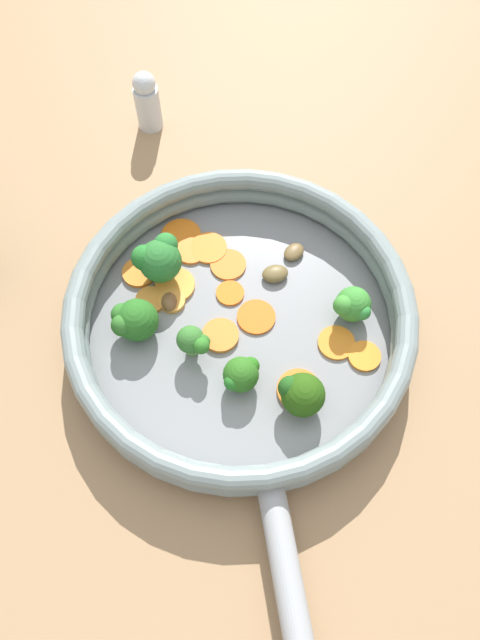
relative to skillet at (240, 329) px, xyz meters
The scene contains 30 objects.
ground_plane 0.01m from the skillet, ahead, with size 4.00×4.00×0.00m, color #9C7852.
skillet is the anchor object (origin of this frame).
skillet_rim_wall 0.03m from the skillet, ahead, with size 0.37×0.37×0.05m.
skillet_handle 0.27m from the skillet, 158.83° to the left, with size 0.03×0.03×0.18m, color #999B9E.
skillet_rivet_left 0.17m from the skillet, 148.44° to the left, with size 0.01×0.01×0.01m, color gray.
skillet_rivet_right 0.17m from the skillet, 169.22° to the left, with size 0.01×0.01×0.01m, color gray.
carrot_slice_0 0.04m from the skillet, 15.09° to the right, with size 0.03×0.03×0.00m, color orange.
carrot_slice_1 0.14m from the skillet, ahead, with size 0.05×0.05×0.00m, color orange.
carrot_slice_2 0.11m from the skillet, ahead, with size 0.04×0.04×0.00m, color orange.
carrot_slice_3 0.11m from the skillet, 131.83° to the right, with size 0.04×0.04×0.00m, color orange.
carrot_slice_4 0.10m from the skillet, behind, with size 0.05×0.05×0.00m, color orange.
carrot_slice_5 0.08m from the skillet, 20.59° to the right, with size 0.04×0.04×0.00m, color orange.
carrot_slice_6 0.14m from the skillet, 135.92° to the right, with size 0.03×0.03×0.00m, color orange.
carrot_slice_7 0.10m from the skillet, 42.19° to the left, with size 0.03×0.03×0.01m, color orange.
carrot_slice_8 0.03m from the skillet, 79.01° to the left, with size 0.04×0.04×0.01m, color orange.
carrot_slice_9 0.11m from the skillet, 10.60° to the right, with size 0.04×0.04×0.00m, color orange.
carrot_slice_10 0.09m from the skillet, 24.85° to the left, with size 0.04×0.04×0.00m, color orange.
carrot_slice_11 0.08m from the skillet, 37.90° to the left, with size 0.03×0.03×0.01m, color #EF9A3D.
carrot_slice_12 0.13m from the skillet, 29.41° to the left, with size 0.04×0.04×0.01m, color orange.
carrot_slice_13 0.02m from the skillet, 81.48° to the right, with size 0.04×0.04×0.00m, color orange.
broccoli_floret_0 0.12m from the skillet, 114.37° to the right, with size 0.04×0.04×0.04m.
broccoli_floret_1 0.12m from the skillet, 23.67° to the left, with size 0.05×0.05×0.06m.
broccoli_floret_2 0.07m from the skillet, 150.60° to the left, with size 0.04×0.04×0.04m.
broccoli_floret_3 0.07m from the skillet, 95.78° to the left, with size 0.03×0.03×0.04m.
broccoli_floret_4 0.11m from the skillet, behind, with size 0.05×0.04×0.05m.
broccoli_floret_5 0.12m from the skillet, 62.59° to the left, with size 0.05×0.05×0.05m.
mushroom_piece_0 0.08m from the skillet, 40.76° to the left, with size 0.02×0.02×0.01m, color brown.
mushroom_piece_1 0.11m from the skillet, 64.24° to the right, with size 0.03×0.02×0.01m, color brown.
mushroom_piece_2 0.08m from the skillet, 62.68° to the right, with size 0.03×0.02×0.01m, color brown.
salt_shaker 0.33m from the skillet, ahead, with size 0.03×0.03×0.08m.
Camera 1 is at (-0.26, 0.15, 0.62)m, focal length 35.00 mm.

